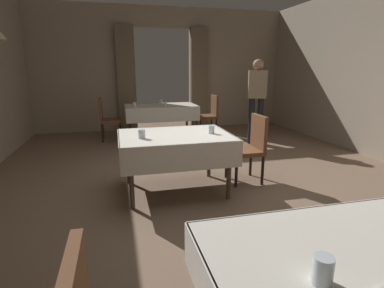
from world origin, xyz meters
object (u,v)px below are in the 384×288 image
(glass_far_c, at_px, (165,104))
(glass_far_a, at_px, (160,102))
(dining_table_far, at_px, (161,109))
(person_waiter_by_doorway, at_px, (257,94))
(dining_table_near, at_px, (374,268))
(chair_far_right, at_px, (210,113))
(chair_far_left, at_px, (107,117))
(glass_mid_b, at_px, (142,134))
(dining_table_mid, at_px, (175,142))
(glass_near_b, at_px, (323,270))
(glass_far_b, at_px, (134,104))
(chair_mid_right, at_px, (250,145))
(glass_mid_a, at_px, (211,130))

(glass_far_c, bearing_deg, glass_far_a, 95.13)
(dining_table_far, relative_size, person_waiter_by_doorway, 0.91)
(dining_table_near, bearing_deg, chair_far_right, 80.08)
(chair_far_left, distance_m, person_waiter_by_doorway, 3.21)
(glass_mid_b, distance_m, glass_far_a, 3.50)
(dining_table_mid, bearing_deg, glass_near_b, -89.13)
(chair_far_right, bearing_deg, glass_far_c, -164.56)
(glass_mid_b, height_order, glass_far_b, glass_mid_b)
(dining_table_near, xyz_separation_m, chair_far_left, (-1.32, 5.78, -0.15))
(dining_table_near, xyz_separation_m, glass_far_a, (-0.12, 5.96, 0.13))
(dining_table_mid, bearing_deg, glass_far_c, 83.22)
(dining_table_far, bearing_deg, glass_far_b, -173.13)
(chair_far_right, relative_size, glass_far_a, 10.20)
(chair_mid_right, xyz_separation_m, glass_far_b, (-1.39, 2.87, 0.28))
(chair_far_left, bearing_deg, chair_mid_right, -56.71)
(glass_mid_b, bearing_deg, dining_table_near, -71.76)
(chair_far_right, height_order, chair_far_left, same)
(chair_far_left, bearing_deg, glass_far_c, -12.57)
(glass_far_b, bearing_deg, chair_far_left, 166.34)
(dining_table_near, bearing_deg, chair_mid_right, 76.60)
(dining_table_near, bearing_deg, person_waiter_by_doorway, 70.48)
(glass_mid_b, bearing_deg, glass_far_a, 78.23)
(dining_table_far, distance_m, glass_mid_a, 3.12)
(dining_table_mid, xyz_separation_m, glass_mid_a, (0.46, -0.06, 0.15))
(glass_far_b, bearing_deg, dining_table_far, 6.87)
(glass_mid_a, distance_m, glass_mid_b, 0.87)
(dining_table_far, xyz_separation_m, chair_far_right, (1.17, 0.10, -0.14))
(dining_table_far, xyz_separation_m, person_waiter_by_doorway, (1.83, -0.96, 0.37))
(chair_far_left, distance_m, glass_far_c, 1.30)
(dining_table_far, relative_size, glass_far_c, 17.47)
(glass_mid_b, xyz_separation_m, glass_far_b, (0.10, 3.10, -0.01))
(glass_far_b, relative_size, person_waiter_by_doorway, 0.05)
(dining_table_near, relative_size, dining_table_mid, 1.13)
(person_waiter_by_doorway, bearing_deg, chair_mid_right, -117.34)
(glass_mid_b, distance_m, person_waiter_by_doorway, 3.36)
(chair_far_left, bearing_deg, dining_table_mid, -73.90)
(glass_mid_a, height_order, glass_mid_b, glass_mid_b)
(dining_table_mid, distance_m, chair_far_right, 3.46)
(glass_near_b, relative_size, glass_far_c, 1.29)
(glass_far_b, bearing_deg, dining_table_near, -82.61)
(glass_far_a, xyz_separation_m, glass_far_b, (-0.61, -0.32, -0.00))
(dining_table_far, relative_size, chair_mid_right, 1.68)
(glass_far_a, distance_m, glass_far_b, 0.69)
(dining_table_near, distance_m, glass_mid_a, 2.60)
(dining_table_far, bearing_deg, glass_far_c, -70.76)
(dining_table_far, distance_m, glass_far_a, 0.29)
(dining_table_mid, bearing_deg, glass_far_a, 84.86)
(dining_table_near, height_order, chair_far_right, chair_far_right)
(dining_table_near, height_order, dining_table_far, same)
(chair_mid_right, distance_m, glass_far_c, 2.85)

